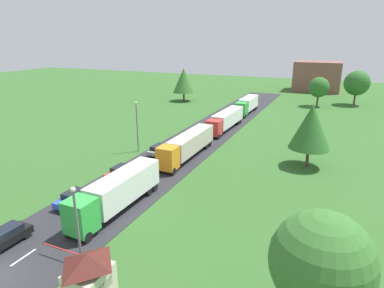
{
  "coord_description": "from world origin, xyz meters",
  "views": [
    {
      "loc": [
        21.82,
        -12.7,
        17.09
      ],
      "look_at": [
        1.46,
        32.9,
        1.01
      ],
      "focal_mm": 30.89,
      "sensor_mm": 36.0,
      "label": 1
    }
  ],
  "objects": [
    {
      "name": "guard_booth",
      "position": [
        8.11,
        1.12,
        1.86
      ],
      "size": [
        2.82,
        3.25,
        3.68
      ],
      "color": "beige",
      "rests_on": "ground"
    },
    {
      "name": "car_lead",
      "position": [
        -2.75,
        3.13,
        0.87
      ],
      "size": [
        1.81,
        4.37,
        1.57
      ],
      "color": "black",
      "rests_on": "road"
    },
    {
      "name": "car_third",
      "position": [
        -2.64,
        19.29,
        0.8
      ],
      "size": [
        1.83,
        4.24,
        1.4
      ],
      "color": "red",
      "rests_on": "road"
    },
    {
      "name": "tree_oak",
      "position": [
        -18.23,
        71.32,
        5.76
      ],
      "size": [
        6.04,
        6.04,
        9.09
      ],
      "color": "#513823",
      "rests_on": "ground"
    },
    {
      "name": "lane_marking_centre",
      "position": [
        0.0,
        21.16,
        0.07
      ],
      "size": [
        0.16,
        121.55,
        0.01
      ],
      "color": "white",
      "rests_on": "road"
    },
    {
      "name": "barrier_gate",
      "position": [
        4.8,
        3.62,
        0.69
      ],
      "size": [
        4.64,
        0.28,
        1.05
      ],
      "color": "orange",
      "rests_on": "ground"
    },
    {
      "name": "tree_pine",
      "position": [
        22.07,
        3.32,
        5.93
      ],
      "size": [
        5.49,
        5.49,
        8.69
      ],
      "color": "#513823",
      "rests_on": "ground"
    },
    {
      "name": "truck_third",
      "position": [
        2.43,
        46.81,
        2.06
      ],
      "size": [
        2.84,
        14.29,
        3.44
      ],
      "color": "red",
      "rests_on": "road"
    },
    {
      "name": "car_second",
      "position": [
        -2.62,
        11.0,
        0.86
      ],
      "size": [
        1.91,
        4.0,
        1.54
      ],
      "color": "blue",
      "rests_on": "road"
    },
    {
      "name": "road",
      "position": [
        0.0,
        24.5,
        0.03
      ],
      "size": [
        10.0,
        140.0,
        0.06
      ],
      "primitive_type": "cube",
      "color": "#2B2B30",
      "rests_on": "ground"
    },
    {
      "name": "truck_fourth",
      "position": [
        2.25,
        62.98,
        2.09
      ],
      "size": [
        2.52,
        12.11,
        3.53
      ],
      "color": "green",
      "rests_on": "road"
    },
    {
      "name": "lamppost_lead",
      "position": [
        6.55,
        2.19,
        4.33
      ],
      "size": [
        0.36,
        0.36,
        7.72
      ],
      "color": "slate",
      "rests_on": "ground"
    },
    {
      "name": "tree_birch",
      "position": [
        16.89,
        78.7,
        4.95
      ],
      "size": [
        5.19,
        5.19,
        7.56
      ],
      "color": "#513823",
      "rests_on": "ground"
    },
    {
      "name": "tree_maple",
      "position": [
        25.78,
        84.76,
        5.78
      ],
      "size": [
        6.5,
        6.5,
        9.04
      ],
      "color": "#513823",
      "rests_on": "ground"
    },
    {
      "name": "car_fourth",
      "position": [
        -2.38,
        28.97,
        0.82
      ],
      "size": [
        1.91,
        4.5,
        1.46
      ],
      "color": "gray",
      "rests_on": "road"
    },
    {
      "name": "truck_second",
      "position": [
        2.33,
        29.37,
        2.1
      ],
      "size": [
        2.52,
        14.65,
        3.52
      ],
      "color": "orange",
      "rests_on": "road"
    },
    {
      "name": "person_lead",
      "position": [
        6.01,
        1.03,
        0.84
      ],
      "size": [
        0.38,
        0.22,
        1.63
      ],
      "color": "blue",
      "rests_on": "ground"
    },
    {
      "name": "truck_lead",
      "position": [
        2.4,
        12.1,
        2.18
      ],
      "size": [
        2.67,
        12.68,
        3.66
      ],
      "color": "green",
      "rests_on": "road"
    },
    {
      "name": "lamppost_second",
      "position": [
        -6.0,
        28.82,
        4.46
      ],
      "size": [
        0.36,
        0.36,
        7.96
      ],
      "color": "slate",
      "rests_on": "ground"
    },
    {
      "name": "tree_elm",
      "position": [
        18.93,
        33.09,
        5.71
      ],
      "size": [
        5.55,
        5.55,
        8.77
      ],
      "color": "#513823",
      "rests_on": "ground"
    },
    {
      "name": "distant_building",
      "position": [
        14.46,
        106.85,
        4.82
      ],
      "size": [
        14.76,
        10.73,
        9.63
      ],
      "primitive_type": "cube",
      "color": "brown",
      "rests_on": "ground"
    }
  ]
}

